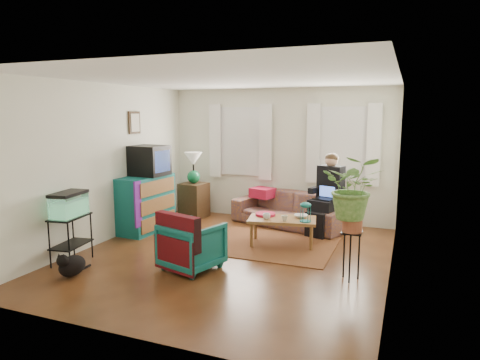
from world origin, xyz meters
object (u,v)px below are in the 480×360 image
at_px(sofa, 290,204).
at_px(dresser, 145,203).
at_px(armchair, 192,243).
at_px(aquarium_stand, 71,240).
at_px(coffee_table, 282,232).
at_px(plant_stand, 351,256).
at_px(side_table, 194,200).

bearing_deg(sofa, dresser, -134.30).
bearing_deg(armchair, sofa, -87.07).
xyz_separation_m(aquarium_stand, armchair, (1.71, 0.43, 0.02)).
relative_size(aquarium_stand, coffee_table, 0.63).
distance_m(dresser, plant_stand, 3.92).
height_order(sofa, side_table, sofa).
bearing_deg(dresser, sofa, 32.51).
distance_m(side_table, plant_stand, 4.11).
height_order(dresser, aquarium_stand, dresser).
relative_size(sofa, side_table, 3.09).
relative_size(dresser, coffee_table, 1.04).
relative_size(dresser, aquarium_stand, 1.65).
bearing_deg(dresser, side_table, 78.26).
bearing_deg(dresser, coffee_table, 5.36).
xyz_separation_m(aquarium_stand, plant_stand, (3.79, 0.82, -0.02)).
relative_size(side_table, coffee_table, 0.66).
height_order(side_table, dresser, dresser).
bearing_deg(side_table, armchair, -62.77).
height_order(armchair, plant_stand, armchair).
bearing_deg(coffee_table, plant_stand, -53.02).
relative_size(sofa, coffee_table, 2.03).
distance_m(armchair, coffee_table, 1.71).
height_order(aquarium_stand, plant_stand, aquarium_stand).
relative_size(dresser, plant_stand, 1.75).
relative_size(sofa, aquarium_stand, 3.20).
height_order(aquarium_stand, armchair, armchair).
xyz_separation_m(sofa, aquarium_stand, (-2.35, -3.13, -0.09)).
relative_size(aquarium_stand, plant_stand, 1.07).
bearing_deg(dresser, aquarium_stand, -86.69).
bearing_deg(aquarium_stand, dresser, 81.47).
distance_m(sofa, side_table, 2.01).
xyz_separation_m(sofa, side_table, (-2.00, -0.06, -0.07)).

